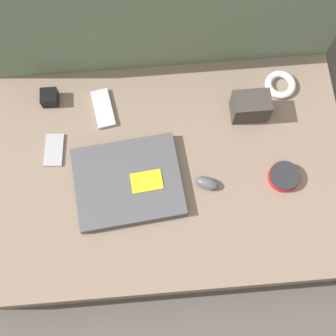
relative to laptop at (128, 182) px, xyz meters
The scene contains 11 objects.
ground_plane 0.21m from the laptop, 14.67° to the left, with size 8.00×8.00×0.00m, color #4C4742.
couch_seat 0.15m from the laptop, 14.67° to the left, with size 1.08×0.70×0.15m.
couch_backrest 0.51m from the laptop, 76.12° to the left, with size 1.08×0.20×0.53m.
laptop is the anchor object (origin of this frame).
computer_mouse 0.23m from the laptop, ahead, with size 0.08×0.06×0.03m.
speaker_puck 0.46m from the laptop, ahead, with size 0.09×0.09×0.03m.
phone_silver 0.25m from the laptop, 150.79° to the left, with size 0.06×0.11×0.01m.
phone_black 0.25m from the laptop, 104.78° to the left, with size 0.08×0.13×0.01m.
camera_pouch 0.43m from the laptop, 27.33° to the left, with size 0.11×0.07×0.09m.
charger_brick 0.37m from the laptop, 128.06° to the left, with size 0.05×0.05×0.04m.
cable_coil 0.57m from the laptop, 29.52° to the left, with size 0.10×0.10×0.02m.
Camera 1 is at (-0.04, -0.42, 1.47)m, focal length 50.00 mm.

